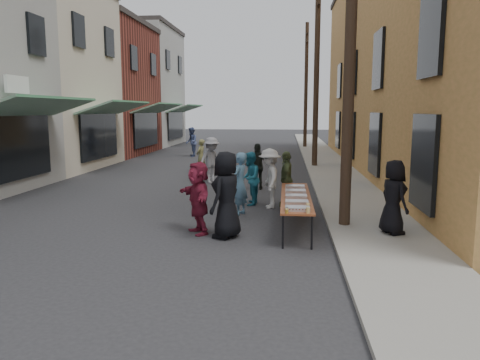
% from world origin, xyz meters
% --- Properties ---
extents(ground, '(120.00, 120.00, 0.00)m').
position_xyz_m(ground, '(0.00, 0.00, 0.00)').
color(ground, '#28282B').
rests_on(ground, ground).
extents(sidewalk, '(2.20, 60.00, 0.10)m').
position_xyz_m(sidewalk, '(5.00, 15.00, 0.05)').
color(sidewalk, gray).
rests_on(sidewalk, ground).
extents(storefront_row, '(8.00, 37.00, 9.00)m').
position_xyz_m(storefront_row, '(-10.00, 14.96, 4.12)').
color(storefront_row, maroon).
rests_on(storefront_row, ground).
extents(building_ochre, '(10.00, 28.00, 10.00)m').
position_xyz_m(building_ochre, '(11.10, 14.00, 5.00)').
color(building_ochre, olive).
rests_on(building_ochre, ground).
extents(utility_pole_near, '(0.26, 0.26, 9.00)m').
position_xyz_m(utility_pole_near, '(4.30, 3.00, 4.50)').
color(utility_pole_near, '#2D2116').
rests_on(utility_pole_near, ground).
extents(utility_pole_mid, '(0.26, 0.26, 9.00)m').
position_xyz_m(utility_pole_mid, '(4.30, 15.00, 4.50)').
color(utility_pole_mid, '#2D2116').
rests_on(utility_pole_mid, ground).
extents(utility_pole_far, '(0.26, 0.26, 9.00)m').
position_xyz_m(utility_pole_far, '(4.30, 27.00, 4.50)').
color(utility_pole_far, '#2D2116').
rests_on(utility_pole_far, ground).
extents(serving_table, '(0.70, 4.00, 0.75)m').
position_xyz_m(serving_table, '(3.14, 3.06, 0.71)').
color(serving_table, brown).
rests_on(serving_table, ground).
extents(catering_tray_sausage, '(0.50, 0.33, 0.08)m').
position_xyz_m(catering_tray_sausage, '(3.14, 1.41, 0.79)').
color(catering_tray_sausage, maroon).
rests_on(catering_tray_sausage, serving_table).
extents(catering_tray_foil_b, '(0.50, 0.33, 0.08)m').
position_xyz_m(catering_tray_foil_b, '(3.14, 2.06, 0.79)').
color(catering_tray_foil_b, '#B2B2B7').
rests_on(catering_tray_foil_b, serving_table).
extents(catering_tray_buns, '(0.50, 0.33, 0.08)m').
position_xyz_m(catering_tray_buns, '(3.14, 2.76, 0.79)').
color(catering_tray_buns, tan).
rests_on(catering_tray_buns, serving_table).
extents(catering_tray_foil_d, '(0.50, 0.33, 0.08)m').
position_xyz_m(catering_tray_foil_d, '(3.14, 3.46, 0.79)').
color(catering_tray_foil_d, '#B2B2B7').
rests_on(catering_tray_foil_d, serving_table).
extents(catering_tray_buns_end, '(0.50, 0.33, 0.08)m').
position_xyz_m(catering_tray_buns_end, '(3.14, 4.16, 0.79)').
color(catering_tray_buns_end, tan).
rests_on(catering_tray_buns_end, serving_table).
extents(condiment_jar_a, '(0.07, 0.07, 0.08)m').
position_xyz_m(condiment_jar_a, '(2.92, 1.11, 0.79)').
color(condiment_jar_a, '#A57F26').
rests_on(condiment_jar_a, serving_table).
extents(condiment_jar_b, '(0.07, 0.07, 0.08)m').
position_xyz_m(condiment_jar_b, '(2.92, 1.21, 0.79)').
color(condiment_jar_b, '#A57F26').
rests_on(condiment_jar_b, serving_table).
extents(condiment_jar_c, '(0.07, 0.07, 0.08)m').
position_xyz_m(condiment_jar_c, '(2.92, 1.31, 0.79)').
color(condiment_jar_c, '#A57F26').
rests_on(condiment_jar_c, serving_table).
extents(cup_stack, '(0.08, 0.08, 0.12)m').
position_xyz_m(cup_stack, '(3.34, 1.16, 0.81)').
color(cup_stack, tan).
rests_on(cup_stack, serving_table).
extents(guest_front_a, '(0.92, 1.09, 1.91)m').
position_xyz_m(guest_front_a, '(1.61, 1.92, 0.95)').
color(guest_front_a, black).
rests_on(guest_front_a, ground).
extents(guest_front_b, '(0.58, 0.71, 1.68)m').
position_xyz_m(guest_front_b, '(1.67, 4.20, 0.84)').
color(guest_front_b, teal).
rests_on(guest_front_b, ground).
extents(guest_front_c, '(0.64, 0.80, 1.58)m').
position_xyz_m(guest_front_c, '(1.84, 5.53, 0.79)').
color(guest_front_c, '#216F88').
rests_on(guest_front_c, ground).
extents(guest_front_d, '(0.78, 1.18, 1.71)m').
position_xyz_m(guest_front_d, '(2.44, 5.17, 0.85)').
color(guest_front_d, beige).
rests_on(guest_front_d, ground).
extents(guest_front_e, '(0.40, 0.95, 1.61)m').
position_xyz_m(guest_front_e, '(2.91, 5.48, 0.80)').
color(guest_front_e, '#526138').
rests_on(guest_front_e, ground).
extents(guest_queue_back, '(1.16, 1.58, 1.65)m').
position_xyz_m(guest_queue_back, '(0.93, 2.21, 0.83)').
color(guest_queue_back, maroon).
rests_on(guest_queue_back, ground).
extents(server, '(0.77, 0.93, 1.63)m').
position_xyz_m(server, '(5.24, 2.23, 0.91)').
color(server, black).
rests_on(server, sidewalk).
extents(passerby_left, '(1.27, 1.25, 1.75)m').
position_xyz_m(passerby_left, '(0.05, 9.65, 0.88)').
color(passerby_left, gray).
rests_on(passerby_left, ground).
extents(passerby_mid, '(0.96, 0.40, 1.63)m').
position_xyz_m(passerby_mid, '(1.92, 8.29, 0.82)').
color(passerby_mid, black).
rests_on(passerby_mid, ground).
extents(passerby_right, '(0.51, 0.63, 1.51)m').
position_xyz_m(passerby_right, '(-0.84, 12.26, 0.76)').
color(passerby_right, olive).
rests_on(passerby_right, ground).
extents(passerby_far, '(0.84, 0.98, 1.76)m').
position_xyz_m(passerby_far, '(-2.77, 19.69, 0.88)').
color(passerby_far, '#47578A').
rests_on(passerby_far, ground).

